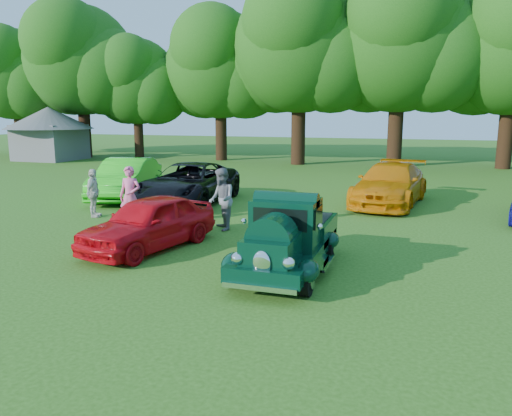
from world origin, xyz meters
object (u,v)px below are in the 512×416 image
(spectator_white, at_px, (93,193))
(gazebo, at_px, (49,127))
(hero_pickup, at_px, (288,239))
(back_car_orange, at_px, (390,184))
(back_car_lime, at_px, (126,179))
(back_car_black, at_px, (189,184))
(spectator_grey, at_px, (222,199))
(red_convertible, at_px, (149,223))
(spectator_pink, at_px, (130,196))

(spectator_white, bearing_deg, gazebo, 27.88)
(hero_pickup, xyz_separation_m, back_car_orange, (1.66, 9.18, 0.07))
(back_car_lime, distance_m, back_car_black, 2.99)
(hero_pickup, distance_m, gazebo, 31.15)
(back_car_lime, bearing_deg, spectator_grey, -48.82)
(back_car_black, relative_size, gazebo, 0.89)
(hero_pickup, height_order, spectator_grey, spectator_grey)
(red_convertible, relative_size, spectator_pink, 2.17)
(spectator_pink, bearing_deg, spectator_white, 150.81)
(spectator_grey, bearing_deg, hero_pickup, 8.08)
(back_car_black, distance_m, spectator_grey, 4.67)
(back_car_lime, distance_m, spectator_white, 3.72)
(red_convertible, distance_m, back_car_orange, 10.18)
(red_convertible, xyz_separation_m, back_car_lime, (-4.85, 6.54, 0.13))
(hero_pickup, distance_m, back_car_lime, 11.32)
(hero_pickup, xyz_separation_m, back_car_black, (-5.77, 6.89, 0.07))
(hero_pickup, bearing_deg, back_car_black, 129.96)
(back_car_orange, height_order, spectator_white, spectator_white)
(hero_pickup, bearing_deg, spectator_white, 155.04)
(hero_pickup, distance_m, spectator_grey, 4.32)
(back_car_orange, xyz_separation_m, gazebo, (-25.25, 11.09, 1.61))
(red_convertible, relative_size, back_car_lime, 0.82)
(hero_pickup, height_order, spectator_pink, spectator_pink)
(back_car_lime, xyz_separation_m, back_car_orange, (10.40, 2.00, -0.03))
(hero_pickup, relative_size, back_car_orange, 0.78)
(spectator_grey, bearing_deg, red_convertible, -55.23)
(back_car_lime, bearing_deg, gazebo, 124.05)
(gazebo, bearing_deg, spectator_white, -46.43)
(hero_pickup, bearing_deg, back_car_orange, 79.77)
(red_convertible, xyz_separation_m, back_car_black, (-1.88, 6.24, 0.09))
(back_car_orange, relative_size, gazebo, 0.85)
(spectator_grey, bearing_deg, spectator_white, -128.74)
(back_car_lime, relative_size, spectator_pink, 2.65)
(spectator_pink, distance_m, spectator_white, 2.08)
(spectator_pink, xyz_separation_m, spectator_grey, (2.91, 0.38, 0.00))
(red_convertible, height_order, spectator_white, spectator_white)
(back_car_orange, bearing_deg, hero_pickup, -92.15)
(red_convertible, height_order, gazebo, gazebo)
(back_car_orange, height_order, spectator_pink, spectator_pink)
(spectator_pink, xyz_separation_m, spectator_white, (-1.93, 0.78, -0.12))
(red_convertible, bearing_deg, spectator_pink, 144.00)
(red_convertible, height_order, back_car_orange, back_car_orange)
(red_convertible, relative_size, spectator_white, 2.49)
(back_car_lime, distance_m, gazebo, 19.86)
(back_car_orange, bearing_deg, red_convertible, -114.93)
(red_convertible, bearing_deg, spectator_grey, 81.44)
(red_convertible, xyz_separation_m, spectator_pink, (-1.92, 2.18, 0.24))
(hero_pickup, distance_m, spectator_white, 8.53)
(back_car_black, relative_size, back_car_orange, 1.04)
(back_car_orange, bearing_deg, spectator_pink, -131.49)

